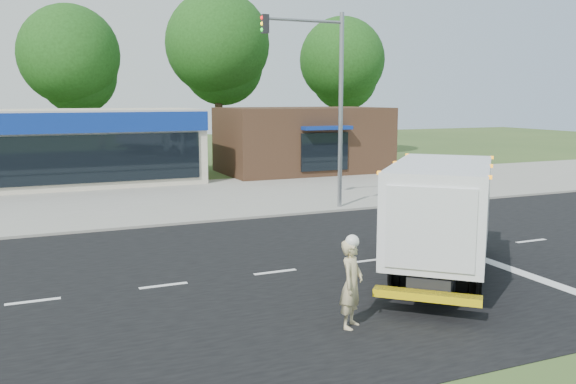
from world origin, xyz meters
The scene contains 11 objects.
ground centered at (0.00, 0.00, 0.00)m, with size 120.00×120.00×0.00m, color #385123.
road_asphalt centered at (0.00, 0.00, 0.00)m, with size 60.00×14.00×0.02m, color black.
sidewalk centered at (0.00, 8.20, 0.06)m, with size 60.00×2.40×0.12m, color gray.
parking_apron centered at (0.00, 14.00, 0.01)m, with size 60.00×9.00×0.02m, color gray.
lane_markings centered at (1.35, -1.35, 0.02)m, with size 55.20×7.00×0.01m.
ems_box_truck centered at (0.83, -2.05, 1.77)m, with size 6.23×6.57×3.07m.
emergency_worker centered at (-3.05, -4.24, 0.95)m, with size 0.79×0.77×1.94m.
retail_strip_mall centered at (-9.00, 19.93, 2.01)m, with size 18.00×6.20×4.00m.
brown_storefront centered at (7.00, 19.98, 2.00)m, with size 10.00×6.70×4.00m.
traffic_signal_pole centered at (2.35, 7.60, 4.92)m, with size 3.51×0.25×8.00m.
background_trees centered at (-0.85, 28.16, 7.38)m, with size 36.77×7.39×12.10m.
Camera 1 is at (-8.93, -14.62, 4.66)m, focal length 38.00 mm.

